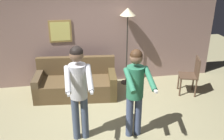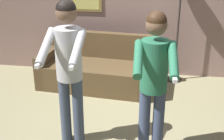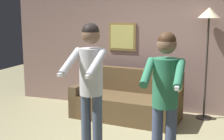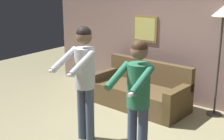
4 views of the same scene
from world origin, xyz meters
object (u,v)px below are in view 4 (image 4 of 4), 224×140
at_px(couch, 140,93).
at_px(torchiere_lamp, 223,22).
at_px(person_standing_left, 84,73).
at_px(person_standing_right, 138,91).

bearing_deg(couch, torchiere_lamp, 17.85).
bearing_deg(torchiere_lamp, person_standing_left, -122.12).
xyz_separation_m(torchiere_lamp, person_standing_right, (-0.36, -2.19, -0.69)).
bearing_deg(person_standing_left, person_standing_right, -4.79).
distance_m(person_standing_left, person_standing_right, 0.97).
height_order(torchiere_lamp, person_standing_right, torchiere_lamp).
bearing_deg(person_standing_right, torchiere_lamp, 80.72).
distance_m(torchiere_lamp, person_standing_right, 2.32).
bearing_deg(couch, person_standing_left, -89.50).
relative_size(couch, torchiere_lamp, 0.99).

